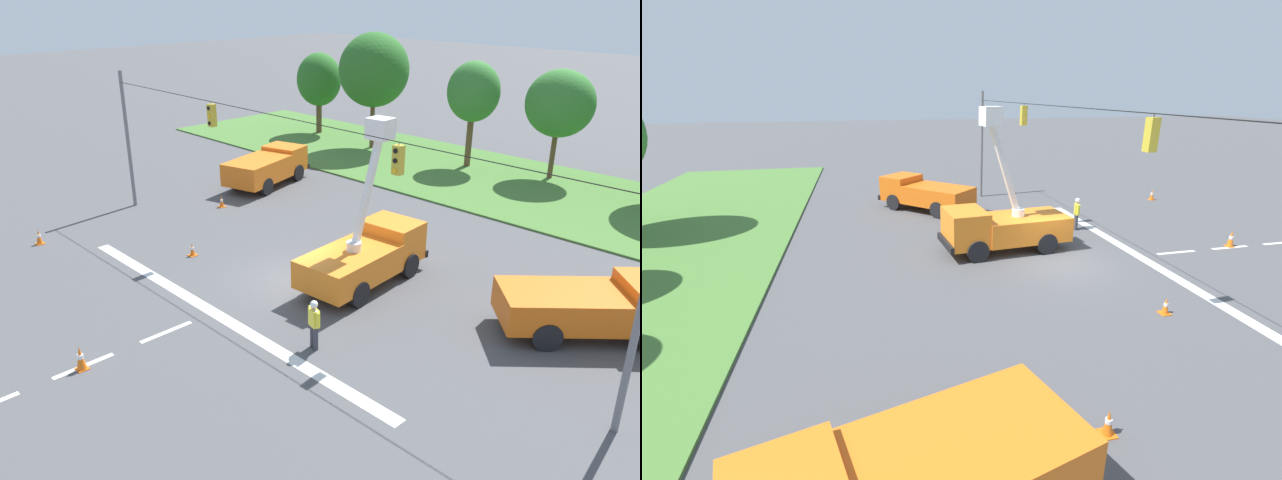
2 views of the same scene
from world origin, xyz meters
TOP-DOWN VIEW (x-y plane):
  - ground_plane at (0.00, 0.00)m, footprint 200.00×200.00m
  - grass_verge at (0.00, 18.00)m, footprint 56.00×12.00m
  - lane_markings at (0.00, -5.48)m, footprint 17.60×15.25m
  - signal_gantry at (-0.00, -0.00)m, footprint 26.20×0.33m
  - tree_far_west at (-18.71, 19.58)m, footprint 3.57×3.47m
  - tree_west at (-12.40, 18.84)m, footprint 4.95×5.02m
  - tree_centre at (-4.68, 19.60)m, footprint 3.45×3.01m
  - tree_east at (0.47, 20.91)m, footprint 4.12×3.57m
  - utility_truck_bucket_lift at (2.15, 1.97)m, footprint 2.83×6.13m
  - utility_truck_support_near at (10.29, 4.46)m, footprint 6.01×5.94m
  - utility_truck_support_far at (-10.85, 7.63)m, footprint 3.84×6.26m
  - road_worker at (4.33, -3.01)m, footprint 0.63×0.34m
  - traffic_cone_foreground_left at (0.13, -9.10)m, footprint 0.36×0.36m
  - traffic_cone_foreground_right at (-9.46, 3.23)m, footprint 0.36×0.36m
  - traffic_cone_mid_left at (-4.98, -1.61)m, footprint 0.36×0.36m
  - traffic_cone_near_bucket at (-11.09, -5.97)m, footprint 0.36×0.36m

SIDE VIEW (x-z plane):
  - ground_plane at x=0.00m, z-range 0.00..0.00m
  - lane_markings at x=0.00m, z-range 0.00..0.01m
  - grass_verge at x=0.00m, z-range 0.00..0.10m
  - traffic_cone_mid_left at x=-4.98m, z-range -0.02..0.58m
  - traffic_cone_foreground_right at x=-9.46m, z-range -0.01..0.63m
  - traffic_cone_near_bucket at x=-11.09m, z-range -0.01..0.71m
  - traffic_cone_foreground_left at x=0.13m, z-range 0.00..0.82m
  - road_worker at x=4.33m, z-range 0.11..1.88m
  - utility_truck_support_near at x=10.29m, z-range 0.08..2.11m
  - utility_truck_support_far at x=-10.85m, z-range 0.14..2.14m
  - utility_truck_bucket_lift at x=2.15m, z-range -1.98..4.59m
  - signal_gantry at x=0.00m, z-range 0.65..7.85m
  - tree_far_west at x=-18.71m, z-range 1.09..7.43m
  - tree_east at x=0.47m, z-range 1.32..7.99m
  - tree_centre at x=-4.68m, z-range 1.47..8.29m
  - tree_west at x=-12.40m, z-range 1.52..9.73m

